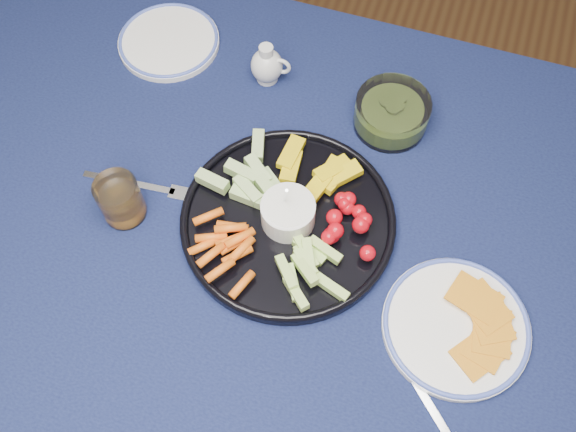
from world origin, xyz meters
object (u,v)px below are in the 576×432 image
(crudite_platter, at_px, (287,218))
(cheese_plate, at_px, (457,326))
(side_plate_extra, at_px, (169,41))
(pickle_bowl, at_px, (391,114))
(dining_table, at_px, (269,284))
(creamer_pitcher, at_px, (267,65))
(juice_tumbler, at_px, (121,201))

(crudite_platter, xyz_separation_m, cheese_plate, (0.28, -0.08, -0.01))
(side_plate_extra, bearing_deg, pickle_bowl, -6.25)
(pickle_bowl, bearing_deg, crudite_platter, -113.76)
(dining_table, relative_size, cheese_plate, 7.91)
(pickle_bowl, relative_size, cheese_plate, 0.59)
(creamer_pitcher, relative_size, pickle_bowl, 0.63)
(pickle_bowl, distance_m, cheese_plate, 0.37)
(pickle_bowl, distance_m, side_plate_extra, 0.43)
(crudite_platter, bearing_deg, cheese_plate, -16.58)
(cheese_plate, bearing_deg, crudite_platter, 163.42)
(crudite_platter, relative_size, juice_tumbler, 4.20)
(dining_table, height_order, pickle_bowl, pickle_bowl)
(creamer_pitcher, xyz_separation_m, cheese_plate, (0.41, -0.35, -0.02))
(pickle_bowl, relative_size, side_plate_extra, 0.68)
(cheese_plate, xyz_separation_m, side_plate_extra, (-0.60, 0.37, -0.00))
(crudite_platter, distance_m, juice_tumbler, 0.25)
(creamer_pitcher, relative_size, juice_tumbler, 0.98)
(dining_table, height_order, side_plate_extra, side_plate_extra)
(pickle_bowl, distance_m, juice_tumbler, 0.46)
(crudite_platter, xyz_separation_m, creamer_pitcher, (-0.12, 0.27, 0.01))
(cheese_plate, distance_m, juice_tumbler, 0.53)
(crudite_platter, relative_size, pickle_bowl, 2.68)
(pickle_bowl, xyz_separation_m, cheese_plate, (0.18, -0.32, -0.02))
(dining_table, bearing_deg, pickle_bowl, 70.13)
(creamer_pitcher, distance_m, cheese_plate, 0.54)
(creamer_pitcher, height_order, pickle_bowl, creamer_pitcher)
(pickle_bowl, xyz_separation_m, juice_tumbler, (-0.35, -0.30, 0.01))
(dining_table, xyz_separation_m, cheese_plate, (0.29, -0.01, 0.10))
(creamer_pitcher, bearing_deg, juice_tumbler, -110.52)
(side_plate_extra, bearing_deg, creamer_pitcher, -5.41)
(dining_table, height_order, juice_tumbler, juice_tumbler)
(crudite_platter, distance_m, cheese_plate, 0.29)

